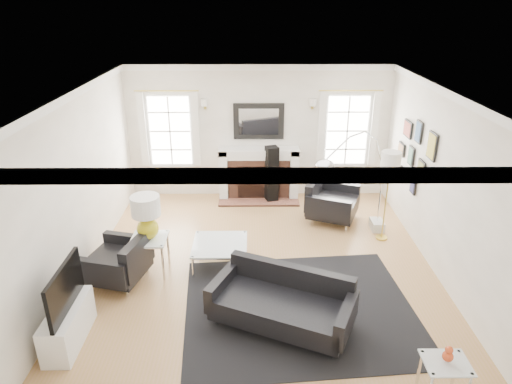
{
  "coord_description": "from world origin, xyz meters",
  "views": [
    {
      "loc": [
        -0.13,
        -6.3,
        4.03
      ],
      "look_at": [
        -0.08,
        0.3,
        1.2
      ],
      "focal_mm": 32.0,
      "sensor_mm": 36.0,
      "label": 1
    }
  ],
  "objects_px": {
    "armchair_right": "(330,202)",
    "coffee_table": "(220,245)",
    "arc_floor_lamp": "(355,184)",
    "sofa": "(283,303)",
    "armchair_left": "(120,262)",
    "fireplace": "(259,174)",
    "gourd_lamp": "(146,215)"
  },
  "relations": [
    {
      "from": "fireplace",
      "to": "armchair_left",
      "type": "bearing_deg",
      "value": -123.91
    },
    {
      "from": "armchair_right",
      "to": "coffee_table",
      "type": "height_order",
      "value": "armchair_right"
    },
    {
      "from": "sofa",
      "to": "coffee_table",
      "type": "distance_m",
      "value": 1.73
    },
    {
      "from": "sofa",
      "to": "armchair_left",
      "type": "bearing_deg",
      "value": 157.76
    },
    {
      "from": "sofa",
      "to": "arc_floor_lamp",
      "type": "relative_size",
      "value": 0.96
    },
    {
      "from": "fireplace",
      "to": "arc_floor_lamp",
      "type": "distance_m",
      "value": 2.64
    },
    {
      "from": "armchair_left",
      "to": "coffee_table",
      "type": "bearing_deg",
      "value": 18.14
    },
    {
      "from": "armchair_left",
      "to": "armchair_right",
      "type": "bearing_deg",
      "value": 30.89
    },
    {
      "from": "coffee_table",
      "to": "gourd_lamp",
      "type": "distance_m",
      "value": 1.28
    },
    {
      "from": "armchair_left",
      "to": "arc_floor_lamp",
      "type": "height_order",
      "value": "arc_floor_lamp"
    },
    {
      "from": "fireplace",
      "to": "armchair_right",
      "type": "relative_size",
      "value": 1.37
    },
    {
      "from": "gourd_lamp",
      "to": "fireplace",
      "type": "bearing_deg",
      "value": 59.14
    },
    {
      "from": "sofa",
      "to": "armchair_right",
      "type": "xyz_separation_m",
      "value": [
        1.1,
        3.07,
        0.04
      ]
    },
    {
      "from": "sofa",
      "to": "armchair_left",
      "type": "distance_m",
      "value": 2.59
    },
    {
      "from": "armchair_right",
      "to": "arc_floor_lamp",
      "type": "distance_m",
      "value": 1.23
    },
    {
      "from": "sofa",
      "to": "gourd_lamp",
      "type": "distance_m",
      "value": 2.46
    },
    {
      "from": "sofa",
      "to": "arc_floor_lamp",
      "type": "xyz_separation_m",
      "value": [
        1.32,
        2.14,
        0.81
      ]
    },
    {
      "from": "fireplace",
      "to": "coffee_table",
      "type": "height_order",
      "value": "fireplace"
    },
    {
      "from": "armchair_right",
      "to": "gourd_lamp",
      "type": "relative_size",
      "value": 1.76
    },
    {
      "from": "armchair_right",
      "to": "arc_floor_lamp",
      "type": "bearing_deg",
      "value": -76.34
    },
    {
      "from": "armchair_left",
      "to": "armchair_right",
      "type": "distance_m",
      "value": 4.08
    },
    {
      "from": "armchair_right",
      "to": "gourd_lamp",
      "type": "bearing_deg",
      "value": -149.58
    },
    {
      "from": "fireplace",
      "to": "coffee_table",
      "type": "xyz_separation_m",
      "value": [
        -0.66,
        -2.7,
        -0.19
      ]
    },
    {
      "from": "sofa",
      "to": "coffee_table",
      "type": "height_order",
      "value": "sofa"
    },
    {
      "from": "sofa",
      "to": "arc_floor_lamp",
      "type": "distance_m",
      "value": 2.65
    },
    {
      "from": "fireplace",
      "to": "sofa",
      "type": "xyz_separation_m",
      "value": [
        0.26,
        -4.16,
        -0.21
      ]
    },
    {
      "from": "armchair_left",
      "to": "arc_floor_lamp",
      "type": "bearing_deg",
      "value": 17.31
    },
    {
      "from": "arc_floor_lamp",
      "to": "coffee_table",
      "type": "bearing_deg",
      "value": -163.24
    },
    {
      "from": "sofa",
      "to": "coffee_table",
      "type": "xyz_separation_m",
      "value": [
        -0.92,
        1.47,
        0.03
      ]
    },
    {
      "from": "gourd_lamp",
      "to": "sofa",
      "type": "bearing_deg",
      "value": -32.18
    },
    {
      "from": "fireplace",
      "to": "armchair_right",
      "type": "height_order",
      "value": "fireplace"
    },
    {
      "from": "fireplace",
      "to": "gourd_lamp",
      "type": "distance_m",
      "value": 3.42
    }
  ]
}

